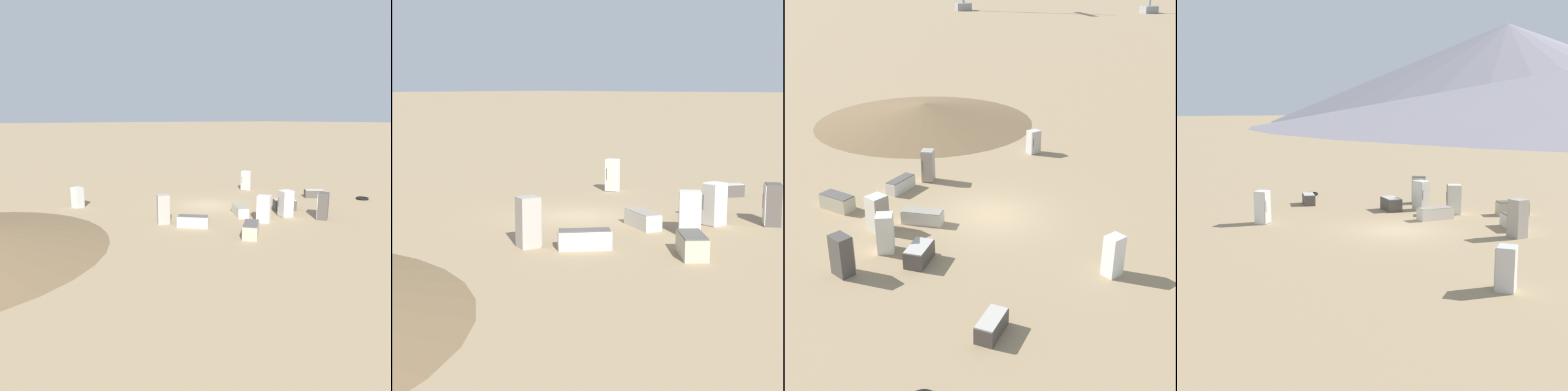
{
  "view_description": "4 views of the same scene",
  "coord_description": "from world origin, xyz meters",
  "views": [
    {
      "loc": [
        15.59,
        21.38,
        6.13
      ],
      "look_at": [
        1.38,
        0.37,
        0.95
      ],
      "focal_mm": 35.0,
      "sensor_mm": 36.0,
      "label": 1
    },
    {
      "loc": [
        19.79,
        17.8,
        5.35
      ],
      "look_at": [
        0.67,
        1.19,
        1.09
      ],
      "focal_mm": 60.0,
      "sensor_mm": 36.0,
      "label": 2
    },
    {
      "loc": [
        -22.24,
        6.09,
        11.2
      ],
      "look_at": [
        0.46,
        0.52,
        0.85
      ],
      "focal_mm": 50.0,
      "sensor_mm": 36.0,
      "label": 3
    },
    {
      "loc": [
        15.24,
        -19.94,
        5.58
      ],
      "look_at": [
        -1.18,
        -0.39,
        1.59
      ],
      "focal_mm": 50.0,
      "sensor_mm": 36.0,
      "label": 4
    }
  ],
  "objects": [
    {
      "name": "discarded_fridge_4",
      "position": [
        -3.45,
        3.97,
        0.36
      ],
      "size": [
        1.63,
        1.4,
        0.73
      ],
      "rotation": [
        0.0,
        0.0,
        1.04
      ],
      "color": "#4C4742",
      "rests_on": "ground_plane"
    },
    {
      "name": "discarded_fridge_1",
      "position": [
        3.95,
        3.9,
        0.33
      ],
      "size": [
        1.69,
        1.64,
        0.67
      ],
      "rotation": [
        0.0,
        0.0,
        0.82
      ],
      "color": "beige",
      "rests_on": "ground_plane"
    },
    {
      "name": "ground_plane",
      "position": [
        0.0,
        0.0,
        0.0
      ],
      "size": [
        1000.0,
        1000.0,
        0.0
      ],
      "primitive_type": "plane",
      "color": "#9E8460"
    },
    {
      "name": "discarded_fridge_0",
      "position": [
        -0.19,
        5.35,
        0.8
      ],
      "size": [
        1.06,
        1.05,
        1.6
      ],
      "rotation": [
        0.0,
        0.0,
        2.19
      ],
      "color": "beige",
      "rests_on": "ground_plane"
    },
    {
      "name": "dirt_mound",
      "position": [
        16.2,
        0.85,
        0.7
      ],
      "size": [
        15.75,
        15.75,
        1.4
      ],
      "color": "brown",
      "rests_on": "ground_plane"
    },
    {
      "name": "discarded_fridge_3",
      "position": [
        -2.24,
        5.17,
        0.83
      ],
      "size": [
        0.84,
        0.78,
        1.66
      ],
      "rotation": [
        0.0,
        0.0,
        4.55
      ],
      "color": "silver",
      "rests_on": "ground_plane"
    },
    {
      "name": "discarded_fridge_10",
      "position": [
        -0.05,
        3.34,
        0.31
      ],
      "size": [
        1.44,
        1.98,
        0.63
      ],
      "rotation": [
        0.0,
        0.0,
        2.68
      ],
      "color": "beige",
      "rests_on": "ground_plane"
    },
    {
      "name": "discarded_fridge_8",
      "position": [
        4.97,
        2.3,
        0.86
      ],
      "size": [
        0.88,
        0.82,
        1.72
      ],
      "rotation": [
        0.0,
        0.0,
        1.22
      ],
      "color": "#A89E93",
      "rests_on": "ground_plane"
    },
    {
      "name": "discarded_fridge_9",
      "position": [
        2.43,
        7.1,
        0.37
      ],
      "size": [
        1.74,
        1.71,
        0.74
      ],
      "rotation": [
        0.0,
        0.0,
        5.47
      ],
      "color": "#B2A88E",
      "rests_on": "ground_plane"
    },
    {
      "name": "discarded_fridge_6",
      "position": [
        -3.63,
        6.91,
        0.82
      ],
      "size": [
        1.0,
        0.95,
        1.64
      ],
      "rotation": [
        0.0,
        0.0,
        3.71
      ],
      "color": "#4C4742",
      "rests_on": "ground_plane"
    },
    {
      "name": "discarded_fridge_5",
      "position": [
        7.88,
        -4.68,
        0.71
      ],
      "size": [
        0.8,
        0.85,
        1.42
      ],
      "rotation": [
        0.0,
        0.0,
        1.89
      ],
      "color": "silver",
      "rests_on": "ground_plane"
    },
    {
      "name": "discarded_fridge_7",
      "position": [
        -8.49,
        2.34,
        0.32
      ],
      "size": [
        1.52,
        1.38,
        0.64
      ],
      "rotation": [
        0.0,
        0.0,
        4.06
      ],
      "color": "#4C4742",
      "rests_on": "ground_plane"
    },
    {
      "name": "discarded_fridge_2",
      "position": [
        -6.11,
        -3.03,
        0.83
      ],
      "size": [
        0.81,
        0.83,
        1.65
      ],
      "rotation": [
        0.0,
        0.0,
        5.13
      ],
      "color": "white",
      "rests_on": "ground_plane"
    }
  ]
}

